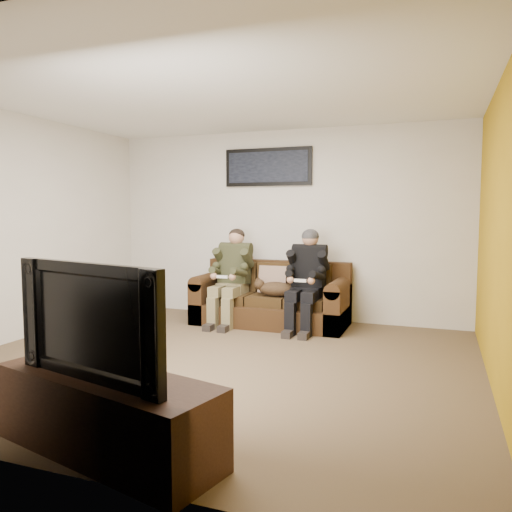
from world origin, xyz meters
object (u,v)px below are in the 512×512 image
at_px(sofa, 272,300).
at_px(framed_poster, 268,167).
at_px(person_left, 232,271).
at_px(person_right, 307,274).
at_px(television, 104,319).
at_px(tv_stand, 107,414).
at_px(cat, 275,289).

distance_m(sofa, framed_poster, 1.85).
distance_m(person_left, person_right, 1.02).
xyz_separation_m(framed_poster, television, (0.40, -4.17, -1.26)).
bearing_deg(tv_stand, person_right, 98.77).
bearing_deg(person_right, cat, -174.99).
distance_m(sofa, cat, 0.30).
bearing_deg(television, framed_poster, 109.19).
relative_size(sofa, person_right, 1.58).
bearing_deg(tv_stand, framed_poster, 109.19).
xyz_separation_m(sofa, tv_stand, (0.20, -3.77, -0.06)).
xyz_separation_m(person_left, cat, (0.61, -0.04, -0.20)).
bearing_deg(cat, framed_poster, 116.88).
bearing_deg(sofa, framed_poster, 116.87).
bearing_deg(television, person_left, 114.87).
relative_size(tv_stand, television, 1.29).
bearing_deg(sofa, television, -87.01).
relative_size(sofa, person_left, 1.59).
bearing_deg(sofa, person_right, -17.92).
xyz_separation_m(person_right, framed_poster, (-0.71, 0.56, 1.40)).
xyz_separation_m(tv_stand, television, (0.00, 0.00, 0.59)).
xyz_separation_m(cat, tv_stand, (0.09, -3.57, -0.25)).
relative_size(sofa, television, 1.66).
bearing_deg(person_right, television, -94.99).
relative_size(person_right, framed_poster, 1.01).
height_order(person_left, television, person_left).
height_order(person_left, cat, person_left).
distance_m(framed_poster, television, 4.37).
relative_size(person_left, framed_poster, 1.00).
distance_m(person_left, tv_stand, 3.70).
height_order(person_left, person_right, person_right).
height_order(cat, tv_stand, cat).
bearing_deg(cat, sofa, 116.90).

